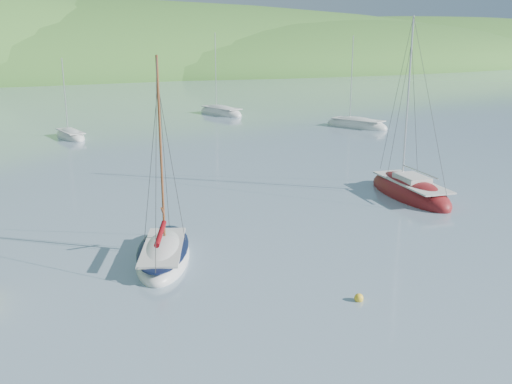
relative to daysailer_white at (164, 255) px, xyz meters
name	(u,v)px	position (x,y,z in m)	size (l,w,h in m)	color
ground	(329,301)	(4.69, -7.35, -0.23)	(700.00, 700.00, 0.00)	slate
daysailer_white	(164,255)	(0.00, 0.00, 0.00)	(4.88, 7.15, 10.33)	white
sloop_red	(410,193)	(18.37, 3.72, 0.00)	(4.30, 8.99, 12.76)	maroon
distant_sloop_a	(71,136)	(1.30, 37.49, -0.07)	(3.17, 6.58, 9.01)	white
distant_sloop_b	(221,113)	(22.95, 47.93, -0.03)	(5.00, 8.82, 11.90)	white
distant_sloop_d	(356,126)	(33.03, 30.20, -0.04)	(5.82, 8.48, 11.45)	white
mooring_buoys	(259,245)	(4.89, -0.57, -0.11)	(25.86, 10.63, 0.48)	yellow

